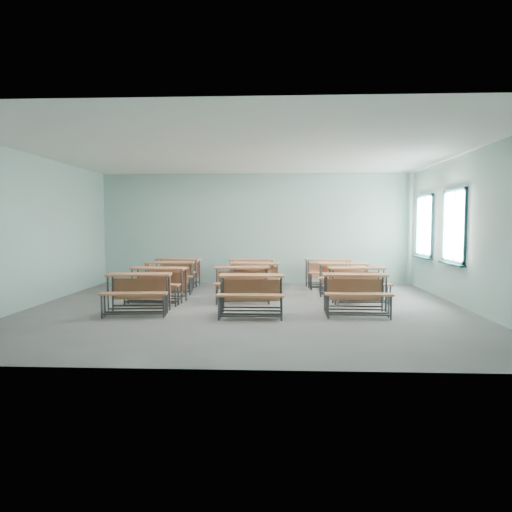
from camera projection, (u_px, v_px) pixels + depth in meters
The scene contains 13 objects.
room at pixel (251, 231), 9.35m from camera, with size 9.04×8.04×3.24m.
desk_unit_r0c0 at pixel (138, 287), 8.86m from camera, with size 1.30×0.93×0.77m.
desk_unit_r0c1 at pixel (251, 288), 8.64m from camera, with size 1.24×0.84×0.77m.
desk_unit_r0c2 at pixel (356, 288), 8.76m from camera, with size 1.25×0.85×0.77m.
desk_unit_r1c0 at pixel (158, 279), 10.10m from camera, with size 1.31×0.94×0.77m.
desk_unit_r1c1 at pixel (242, 278), 10.26m from camera, with size 1.31×0.95×0.77m.
desk_unit_r1c2 at pixel (358, 279), 10.10m from camera, with size 1.32×0.95×0.77m.
desk_unit_r2c0 at pixel (169, 272), 11.54m from camera, with size 1.32×0.96×0.77m.
desk_unit_r2c1 at pixel (255, 273), 11.29m from camera, with size 1.27×0.88×0.77m.
desk_unit_r2c2 at pixel (344, 274), 11.22m from camera, with size 1.29×0.92×0.77m.
desk_unit_r3c0 at pixel (177, 268), 12.67m from camera, with size 1.32×0.96×0.77m.
desk_unit_r3c1 at pixel (251, 269), 12.46m from camera, with size 1.32×0.96×0.77m.
desk_unit_r3c2 at pixel (329, 269), 12.44m from camera, with size 1.32×0.96×0.77m.
Camera 1 is at (0.61, -9.31, 1.74)m, focal length 32.00 mm.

